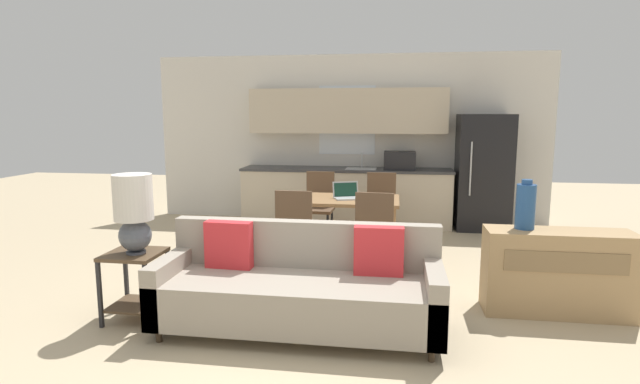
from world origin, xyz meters
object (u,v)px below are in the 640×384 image
table_lamp (134,210)px  dining_chair_far_right (381,205)px  couch (300,288)px  credenza (557,272)px  dining_table (343,204)px  dining_chair_near_left (296,228)px  refrigerator (483,172)px  laptop (347,194)px  side_table (135,275)px  vase (526,206)px  dining_chair_far_left (319,203)px  dining_chair_near_right (375,231)px

table_lamp → dining_chair_far_right: size_ratio=0.70×
table_lamp → couch: bearing=1.8°
table_lamp → credenza: table_lamp is taller
dining_table → dining_chair_near_left: bearing=-119.4°
refrigerator → laptop: 2.63m
dining_table → side_table: (-1.55, -2.18, -0.27)m
vase → laptop: size_ratio=1.12×
side_table → dining_chair_near_left: dining_chair_near_left is taller
credenza → table_lamp: bearing=-168.9°
couch → table_lamp: 1.52m
refrigerator → dining_chair_far_left: 2.60m
dining_chair_far_left → dining_table: bearing=-59.8°
side_table → dining_chair_far_left: size_ratio=0.62×
credenza → dining_chair_far_right: 2.83m
dining_table → dining_chair_near_right: size_ratio=1.42×
side_table → table_lamp: (0.03, -0.02, 0.57)m
side_table → credenza: (3.60, 0.68, -0.02)m
dining_chair_far_right → dining_chair_far_left: bearing=-179.4°
dining_chair_near_right → laptop: 0.91m
vase → dining_table: bearing=140.3°
dining_chair_far_right → side_table: bearing=-122.9°
refrigerator → dining_chair_far_right: 1.85m
side_table → dining_chair_near_right: bearing=35.4°
dining_table → laptop: 0.13m
credenza → dining_chair_far_left: size_ratio=1.30×
side_table → refrigerator: bearing=48.9°
side_table → credenza: credenza is taller
refrigerator → credenza: refrigerator is taller
credenza → vase: vase is taller
dining_chair_near_right → laptop: (-0.38, 0.78, 0.26)m
refrigerator → dining_table: (-1.94, -1.83, -0.21)m
dining_chair_far_right → laptop: size_ratio=2.43×
couch → vase: size_ratio=5.19×
credenza → dining_chair_far_left: bearing=136.9°
credenza → laptop: (-2.01, 1.51, 0.40)m
couch → laptop: (0.17, 2.17, 0.44)m
couch → dining_chair_near_left: dining_chair_near_left is taller
side_table → dining_chair_far_left: bearing=69.4°
vase → dining_chair_near_right: 1.56m
table_lamp → laptop: bearing=54.7°
dining_chair_far_right → laptop: dining_chair_far_right is taller
side_table → dining_chair_far_right: 3.60m
laptop → side_table: bearing=-147.4°
dining_table → refrigerator: bearing=43.2°
dining_table → dining_chair_far_left: size_ratio=1.42×
dining_chair_far_right → dining_chair_near_left: same height
vase → dining_chair_far_right: (-1.33, 2.28, -0.44)m
refrigerator → vase: bearing=-93.2°
table_lamp → dining_chair_near_right: (1.95, 1.43, -0.45)m
dining_chair_far_left → laptop: bearing=-57.3°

